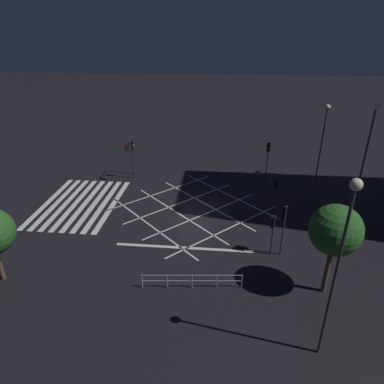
{
  "coord_description": "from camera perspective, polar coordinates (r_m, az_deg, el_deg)",
  "views": [
    {
      "loc": [
        27.5,
        2.67,
        14.97
      ],
      "look_at": [
        0.0,
        0.0,
        1.67
      ],
      "focal_mm": 32.0,
      "sensor_mm": 36.0,
      "label": 1
    }
  ],
  "objects": [
    {
      "name": "ground_plane",
      "position": [
        31.43,
        -0.0,
        -2.75
      ],
      "size": [
        200.0,
        200.0,
        0.0
      ],
      "primitive_type": "plane",
      "color": "black"
    },
    {
      "name": "road_markings",
      "position": [
        32.64,
        -13.26,
        -2.34
      ],
      "size": [
        15.57,
        21.79,
        0.01
      ],
      "color": "silver",
      "rests_on": "ground_plane"
    },
    {
      "name": "traffic_light_nw_main",
      "position": [
        36.54,
        12.53,
        6.15
      ],
      "size": [
        0.39,
        0.36,
        4.38
      ],
      "color": "#2D2D30",
      "rests_on": "ground_plane"
    },
    {
      "name": "traffic_light_ne_main",
      "position": [
        24.8,
        15.13,
        -4.59
      ],
      "size": [
        0.39,
        0.36,
        3.97
      ],
      "rotation": [
        0.0,
        0.0,
        3.14
      ],
      "color": "#2D2D30",
      "rests_on": "ground_plane"
    },
    {
      "name": "traffic_light_median_north",
      "position": [
        30.74,
        13.75,
        0.55
      ],
      "size": [
        0.36,
        0.39,
        3.2
      ],
      "rotation": [
        0.0,
        0.0,
        -1.57
      ],
      "color": "#2D2D30",
      "rests_on": "ground_plane"
    },
    {
      "name": "traffic_light_ne_cross",
      "position": [
        24.81,
        13.19,
        -5.71
      ],
      "size": [
        0.36,
        0.39,
        3.25
      ],
      "rotation": [
        0.0,
        0.0,
        -1.57
      ],
      "color": "#2D2D30",
      "rests_on": "ground_plane"
    },
    {
      "name": "traffic_light_sw_cross",
      "position": [
        37.11,
        -9.87,
        6.59
      ],
      "size": [
        0.36,
        0.39,
        4.29
      ],
      "rotation": [
        0.0,
        0.0,
        1.57
      ],
      "color": "#2D2D30",
      "rests_on": "ground_plane"
    },
    {
      "name": "traffic_light_sw_main",
      "position": [
        37.02,
        -10.31,
        7.0
      ],
      "size": [
        2.49,
        0.36,
        4.58
      ],
      "color": "#2D2D30",
      "rests_on": "ground_plane"
    },
    {
      "name": "street_lamp_east",
      "position": [
        38.36,
        21.23,
        10.37
      ],
      "size": [
        0.56,
        0.56,
        8.05
      ],
      "color": "#2D2D30",
      "rests_on": "ground_plane"
    },
    {
      "name": "street_lamp_west",
      "position": [
        28.57,
        27.08,
        6.38
      ],
      "size": [
        0.49,
        0.49,
        10.26
      ],
      "color": "#2D2D30",
      "rests_on": "ground_plane"
    },
    {
      "name": "street_lamp_far",
      "position": [
        16.08,
        23.87,
        -7.61
      ],
      "size": [
        0.52,
        0.52,
        9.68
      ],
      "color": "#2D2D30",
      "rests_on": "ground_plane"
    },
    {
      "name": "street_tree_near",
      "position": [
        21.39,
        22.81,
        -5.93
      ],
      "size": [
        3.04,
        3.04,
        6.02
      ],
      "color": "brown",
      "rests_on": "ground_plane"
    },
    {
      "name": "pedestrian_railing",
      "position": [
        22.21,
        -0.0,
        -14.39
      ],
      "size": [
        0.66,
        6.32,
        1.05
      ],
      "rotation": [
        0.0,
        0.0,
        1.67
      ],
      "color": "#B7B7BC",
      "rests_on": "ground_plane"
    }
  ]
}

